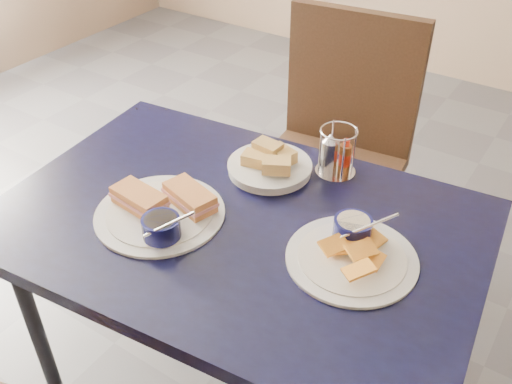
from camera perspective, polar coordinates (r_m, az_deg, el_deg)
The scene contains 7 objects.
ground at distance 2.02m, azimuth 8.80°, elevation -18.09°, with size 6.00×6.00×0.00m, color #4C4C50.
dining_table at distance 1.45m, azimuth -1.87°, elevation -4.81°, with size 1.25×0.90×0.75m.
chair_far at distance 2.05m, azimuth 8.42°, elevation 5.12°, with size 0.52×0.51×1.01m.
sandwich_plate at distance 1.41m, azimuth -9.37°, elevation -1.70°, with size 0.33×0.32×0.12m.
plantain_plate at distance 1.31m, azimuth 9.63°, elevation -5.58°, with size 0.30×0.30×0.12m.
bread_basket at distance 1.55m, azimuth 1.41°, elevation 2.79°, with size 0.23×0.23×0.07m.
condiment_caddy at distance 1.55m, azimuth 7.95°, elevation 3.76°, with size 0.11×0.11×0.14m.
Camera 1 is at (0.39, -1.12, 1.64)m, focal length 40.00 mm.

